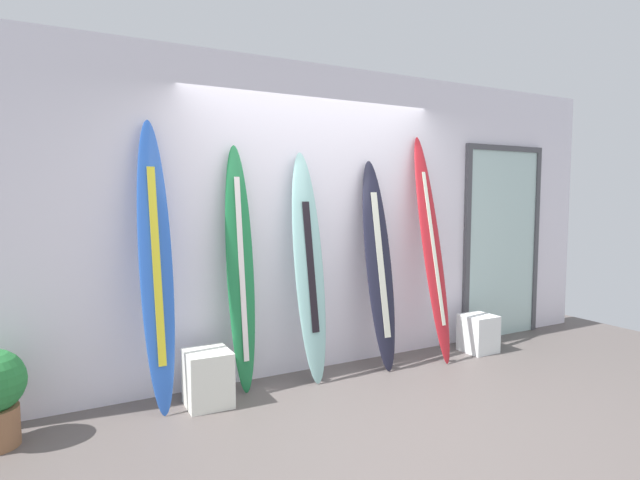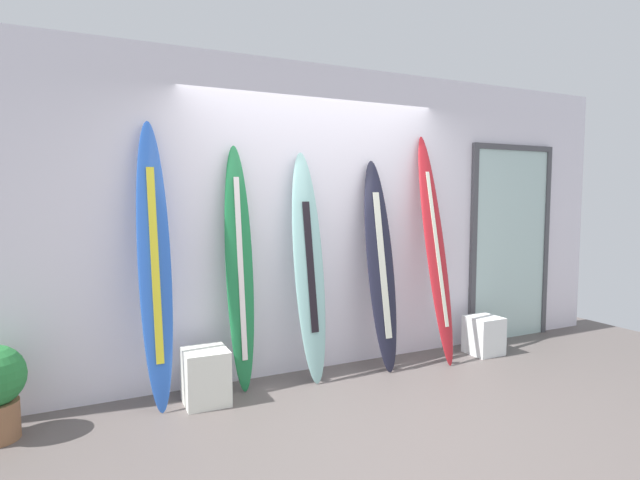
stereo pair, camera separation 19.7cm
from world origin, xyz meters
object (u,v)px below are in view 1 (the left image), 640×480
object	(u,v)px
surfboard_emerald	(240,269)
surfboard_seafoam	(309,268)
display_block_center	(478,333)
glass_door	(502,239)
surfboard_charcoal	(379,266)
surfboard_crimson	(432,250)
surfboard_cobalt	(156,265)
display_block_left	(208,378)

from	to	relation	value
surfboard_emerald	surfboard_seafoam	xyz separation A→B (m)	(0.61, -0.05, -0.03)
display_block_center	glass_door	world-z (taller)	glass_door
surfboard_charcoal	surfboard_crimson	bearing A→B (deg)	-3.91
surfboard_charcoal	glass_door	bearing A→B (deg)	6.73
surfboard_emerald	glass_door	distance (m)	3.22
surfboard_cobalt	surfboard_seafoam	size ratio (longest dim) A/B	1.10
surfboard_charcoal	display_block_left	distance (m)	1.84
surfboard_cobalt	display_block_left	size ratio (longest dim) A/B	5.14
surfboard_cobalt	display_block_left	distance (m)	0.95
surfboard_charcoal	surfboard_crimson	xyz separation A→B (m)	(0.60, -0.04, 0.12)
surfboard_cobalt	glass_door	xyz separation A→B (m)	(3.89, 0.22, 0.03)
surfboard_cobalt	surfboard_emerald	size ratio (longest dim) A/B	1.08
surfboard_cobalt	surfboard_seafoam	xyz separation A→B (m)	(1.29, 0.01, -0.11)
surfboard_emerald	display_block_left	size ratio (longest dim) A/B	4.77
surfboard_emerald	glass_door	size ratio (longest dim) A/B	0.93
surfboard_cobalt	surfboard_emerald	bearing A→B (deg)	5.43
glass_door	surfboard_emerald	bearing A→B (deg)	-177.32
surfboard_emerald	glass_door	world-z (taller)	glass_door
display_block_center	surfboard_emerald	bearing A→B (deg)	175.84
surfboard_charcoal	surfboard_cobalt	bearing A→B (deg)	179.83
surfboard_emerald	display_block_center	distance (m)	2.66
surfboard_seafoam	surfboard_crimson	world-z (taller)	surfboard_crimson
surfboard_cobalt	display_block_center	bearing A→B (deg)	-2.12
surfboard_seafoam	surfboard_cobalt	bearing A→B (deg)	-179.55
surfboard_charcoal	display_block_center	world-z (taller)	surfboard_charcoal
surfboard_cobalt	surfboard_charcoal	world-z (taller)	surfboard_cobalt
display_block_center	display_block_left	bearing A→B (deg)	-179.89
display_block_left	surfboard_emerald	bearing A→B (deg)	28.96
surfboard_charcoal	glass_door	distance (m)	1.89
display_block_left	glass_door	xyz separation A→B (m)	(3.55, 0.34, 0.91)
surfboard_crimson	display_block_left	xyz separation A→B (m)	(-2.28, -0.08, -0.87)
surfboard_emerald	surfboard_crimson	distance (m)	1.95
surfboard_emerald	surfboard_charcoal	bearing A→B (deg)	-3.04
surfboard_cobalt	surfboard_seafoam	distance (m)	1.30
surfboard_crimson	glass_door	world-z (taller)	surfboard_crimson
surfboard_charcoal	display_block_left	bearing A→B (deg)	-175.98
surfboard_cobalt	glass_door	world-z (taller)	surfboard_cobalt
surfboard_cobalt	surfboard_crimson	distance (m)	2.62
display_block_center	surfboard_charcoal	bearing A→B (deg)	174.58
surfboard_seafoam	surfboard_charcoal	size ratio (longest dim) A/B	1.02
surfboard_emerald	surfboard_crimson	size ratio (longest dim) A/B	0.92
display_block_left	display_block_center	xyz separation A→B (m)	(2.87, 0.01, -0.02)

